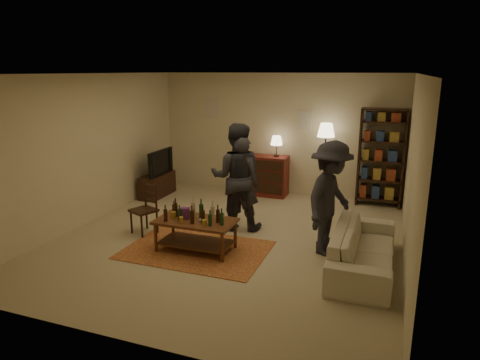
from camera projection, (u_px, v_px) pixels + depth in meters
The scene contains 13 objects.
floor at pixel (229, 238), 7.21m from camera, with size 6.00×6.00×0.00m, color #C6B793.
room_shell at pixel (250, 113), 9.69m from camera, with size 6.00×6.00×6.00m.
rug at pixel (196, 250), 6.74m from camera, with size 2.20×1.50×0.01m, color maroon.
coffee_table at pixel (195, 224), 6.63m from camera, with size 1.23×0.67×0.84m.
dining_chair at pixel (146, 207), 7.37m from camera, with size 0.51×0.51×0.90m.
tv_stand at pixel (157, 179), 9.57m from camera, with size 0.40×1.00×1.06m.
dresser at pixel (265, 174), 9.62m from camera, with size 1.00×0.50×1.36m.
bookshelf at pixel (381, 157), 8.73m from camera, with size 0.90×0.34×2.02m.
floor_lamp at pixel (326, 136), 8.89m from camera, with size 0.36×0.36×1.69m.
sofa at pixel (363, 249), 6.04m from camera, with size 2.08×0.81×0.61m, color beige.
person_left at pixel (242, 184), 7.41m from camera, with size 0.61×0.40×1.68m, color #2B2A32.
person_right at pixel (236, 177), 7.47m from camera, with size 0.92×0.71×1.88m, color #292A31.
person_by_sofa at pixel (330, 199), 6.43m from camera, with size 1.13×0.65×1.76m, color #26262D.
Camera 1 is at (2.49, -6.26, 2.75)m, focal length 32.00 mm.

